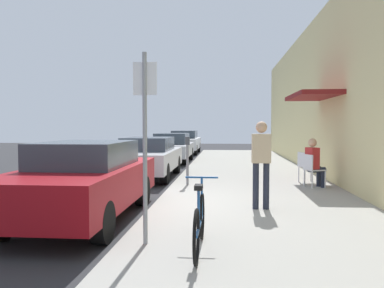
{
  "coord_description": "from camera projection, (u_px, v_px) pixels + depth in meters",
  "views": [
    {
      "loc": [
        1.49,
        -7.98,
        1.73
      ],
      "look_at": [
        0.16,
        7.17,
        1.02
      ],
      "focal_mm": 36.01,
      "sensor_mm": 36.0,
      "label": 1
    }
  ],
  "objects": [
    {
      "name": "seated_patron_0",
      "position": [
        314.0,
        161.0,
        10.09
      ],
      "size": [
        0.51,
        0.47,
        1.29
      ],
      "color": "#232838",
      "rests_on": "sidewalk_slab"
    },
    {
      "name": "parked_car_0",
      "position": [
        84.0,
        179.0,
        7.07
      ],
      "size": [
        1.8,
        4.4,
        1.44
      ],
      "color": "maroon",
      "rests_on": "ground_plane"
    },
    {
      "name": "cafe_chair_1",
      "position": [
        305.0,
        165.0,
        10.92
      ],
      "size": [
        0.54,
        0.54,
        0.87
      ],
      "color": "silver",
      "rests_on": "sidewalk_slab"
    },
    {
      "name": "ground_plane",
      "position": [
        155.0,
        208.0,
        8.15
      ],
      "size": [
        60.0,
        60.0,
        0.0
      ],
      "primitive_type": "plane",
      "color": "#2D2D30"
    },
    {
      "name": "parked_car_1",
      "position": [
        148.0,
        157.0,
        12.84
      ],
      "size": [
        1.8,
        4.4,
        1.35
      ],
      "color": "#B7B7BC",
      "rests_on": "ground_plane"
    },
    {
      "name": "bicycle_0",
      "position": [
        199.0,
        223.0,
        4.96
      ],
      "size": [
        0.46,
        1.71,
        0.9
      ],
      "color": "black",
      "rests_on": "sidewalk_slab"
    },
    {
      "name": "pedestrian_standing",
      "position": [
        261.0,
        158.0,
        7.43
      ],
      "size": [
        0.36,
        0.22,
        1.7
      ],
      "color": "#232838",
      "rests_on": "sidewalk_slab"
    },
    {
      "name": "street_sign",
      "position": [
        145.0,
        133.0,
        5.2
      ],
      "size": [
        0.32,
        0.06,
        2.6
      ],
      "color": "gray",
      "rests_on": "sidewalk_slab"
    },
    {
      "name": "sidewalk_slab",
      "position": [
        255.0,
        191.0,
        9.94
      ],
      "size": [
        4.5,
        32.0,
        0.12
      ],
      "primitive_type": "cube",
      "color": "#9E9B93",
      "rests_on": "ground_plane"
    },
    {
      "name": "parked_car_3",
      "position": [
        184.0,
        142.0,
        24.25
      ],
      "size": [
        1.8,
        4.4,
        1.45
      ],
      "color": "silver",
      "rests_on": "ground_plane"
    },
    {
      "name": "parking_meter",
      "position": [
        187.0,
        157.0,
        10.52
      ],
      "size": [
        0.12,
        0.1,
        1.32
      ],
      "color": "slate",
      "rests_on": "sidewalk_slab"
    },
    {
      "name": "building_facade",
      "position": [
        352.0,
        87.0,
        9.62
      ],
      "size": [
        1.4,
        32.0,
        5.42
      ],
      "color": "beige",
      "rests_on": "ground_plane"
    },
    {
      "name": "parked_car_2",
      "position": [
        172.0,
        147.0,
        18.54
      ],
      "size": [
        1.8,
        4.4,
        1.38
      ],
      "color": "#B7B7BC",
      "rests_on": "ground_plane"
    },
    {
      "name": "cafe_chair_0",
      "position": [
        312.0,
        168.0,
        10.08
      ],
      "size": [
        0.56,
        0.56,
        0.87
      ],
      "color": "silver",
      "rests_on": "sidewalk_slab"
    }
  ]
}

